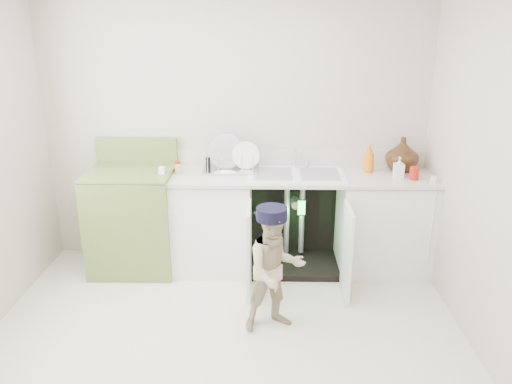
% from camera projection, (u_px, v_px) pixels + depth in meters
% --- Properties ---
extents(ground, '(3.50, 3.50, 0.00)m').
position_uv_depth(ground, '(225.00, 344.00, 3.56)').
color(ground, silver).
rests_on(ground, ground).
extents(room_shell, '(6.00, 5.50, 1.26)m').
position_uv_depth(room_shell, '(221.00, 177.00, 3.15)').
color(room_shell, '#BCB1A1').
rests_on(room_shell, ground).
extents(counter_run, '(2.44, 1.02, 1.20)m').
position_uv_depth(counter_run, '(297.00, 219.00, 4.54)').
color(counter_run, white).
rests_on(counter_run, ground).
extents(avocado_stove, '(0.75, 0.65, 1.16)m').
position_uv_depth(avocado_stove, '(134.00, 218.00, 4.54)').
color(avocado_stove, olive).
rests_on(avocado_stove, ground).
extents(repair_worker, '(0.55, 0.88, 0.95)m').
position_uv_depth(repair_worker, '(275.00, 269.00, 3.61)').
color(repair_worker, tan).
rests_on(repair_worker, ground).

